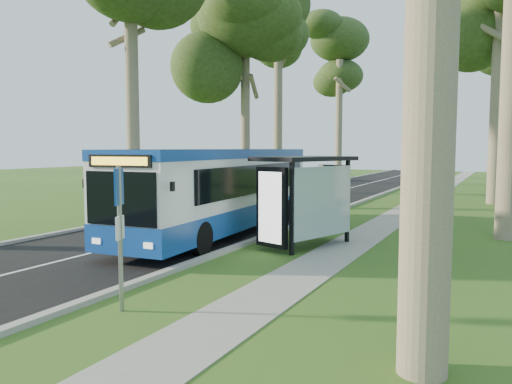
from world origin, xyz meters
TOP-DOWN VIEW (x-y plane):
  - ground at (0.00, 0.00)m, footprint 120.00×120.00m
  - road at (-3.50, 10.00)m, footprint 7.00×100.00m
  - kerb_east at (0.00, 10.00)m, footprint 0.25×100.00m
  - kerb_west at (-7.00, 10.00)m, footprint 0.25×100.00m
  - centre_line at (-3.50, 10.00)m, footprint 0.12×100.00m
  - footpath at (3.00, 10.00)m, footprint 1.50×100.00m
  - bus at (-1.76, 2.56)m, footprint 3.22×11.79m
  - bus_stop_sign at (0.94, -5.82)m, footprint 0.18×0.38m
  - bus_shelter at (1.85, 1.40)m, footprint 2.76×3.73m
  - litter_bin at (0.55, 8.44)m, footprint 0.53×0.53m
  - car_white at (-9.02, 20.46)m, footprint 3.50×5.22m
  - car_silver at (-8.07, 32.63)m, footprint 2.96×4.27m
  - tree_west_c at (-9.00, 18.00)m, footprint 5.20×5.20m
  - tree_west_d at (-11.00, 28.00)m, footprint 5.20×5.20m
  - tree_west_e at (-8.50, 38.00)m, footprint 5.20×5.20m

SIDE VIEW (x-z plane):
  - ground at x=0.00m, z-range 0.00..0.00m
  - road at x=-3.50m, z-range 0.00..0.02m
  - footpath at x=3.00m, z-range 0.00..0.02m
  - centre_line at x=-3.50m, z-range 0.02..0.02m
  - kerb_east at x=0.00m, z-range 0.00..0.12m
  - kerb_west at x=-7.00m, z-range 0.00..0.12m
  - litter_bin at x=0.55m, z-range 0.01..0.94m
  - car_silver at x=-8.07m, z-range 0.00..1.33m
  - car_white at x=-9.02m, z-range 0.00..1.65m
  - bus at x=-1.76m, z-range 0.06..3.14m
  - bus_stop_sign at x=0.94m, z-range 0.33..3.12m
  - bus_shelter at x=1.85m, z-range 0.60..3.46m
  - tree_west_c at x=-9.00m, z-range 3.12..16.01m
  - tree_west_e at x=-8.50m, z-range 4.05..20.95m
  - tree_west_d at x=-11.00m, z-range 4.59..23.84m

